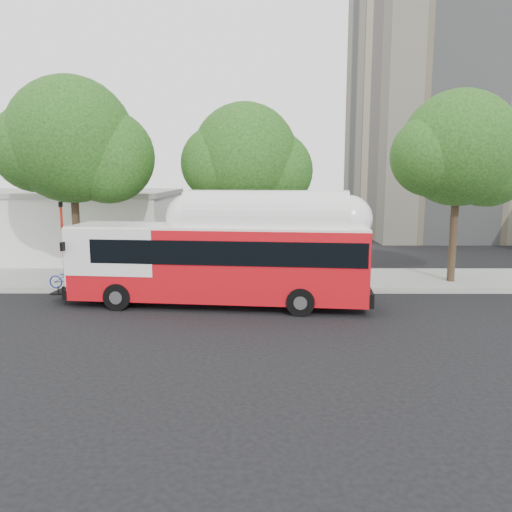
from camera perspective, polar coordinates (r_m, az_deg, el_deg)
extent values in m
plane|color=black|center=(18.76, 1.41, -7.02)|extent=(120.00, 120.00, 0.00)
cube|color=gray|center=(25.05, 1.10, -2.66)|extent=(60.00, 5.00, 0.15)
cube|color=gray|center=(22.51, 1.20, -4.04)|extent=(60.00, 0.30, 0.15)
cube|color=maroon|center=(22.66, -6.43, -4.00)|extent=(10.00, 0.32, 0.16)
cylinder|color=#2D2116|center=(25.12, -19.88, 3.66)|extent=(0.36, 0.36, 6.08)
sphere|color=#123D11|center=(25.07, -20.37, 12.33)|extent=(5.80, 5.80, 5.80)
sphere|color=#123D11|center=(24.72, -16.58, 10.81)|extent=(4.35, 4.35, 4.35)
cylinder|color=#2D2116|center=(24.14, -1.24, 3.24)|extent=(0.36, 0.36, 5.44)
sphere|color=#123D11|center=(24.02, -1.27, 11.34)|extent=(5.00, 5.00, 5.00)
sphere|color=#123D11|center=(24.21, 2.05, 9.71)|extent=(3.75, 3.75, 3.75)
cylinder|color=#2D2116|center=(25.70, 21.68, 3.32)|extent=(0.36, 0.36, 5.76)
sphere|color=#123D11|center=(25.61, 22.17, 11.34)|extent=(5.40, 5.40, 5.40)
sphere|color=#123D11|center=(26.35, 24.95, 9.52)|extent=(4.05, 4.05, 4.05)
cube|color=tan|center=(51.02, 23.17, 22.48)|extent=(18.00, 18.00, 35.00)
cube|color=silver|center=(34.92, -22.78, 3.22)|extent=(16.00, 10.00, 4.00)
cube|color=gray|center=(34.79, -22.99, 6.66)|extent=(16.20, 10.20, 0.30)
cube|color=red|center=(20.11, -4.29, -0.77)|extent=(11.95, 3.81, 2.84)
cube|color=black|center=(19.93, -2.93, 0.86)|extent=(10.79, 3.74, 0.93)
cube|color=white|center=(19.91, -4.34, 3.37)|extent=(11.95, 3.73, 0.10)
cube|color=white|center=(19.61, 1.29, 4.05)|extent=(6.44, 2.63, 0.54)
cube|color=black|center=(22.44, -20.59, -3.60)|extent=(0.97, 1.84, 0.06)
imported|color=navy|center=(22.35, -20.66, -2.42)|extent=(0.76, 1.73, 0.88)
cylinder|color=red|center=(24.09, -21.15, 0.70)|extent=(0.12, 0.12, 3.86)
cube|color=black|center=(23.89, -21.44, 5.51)|extent=(0.05, 0.39, 0.24)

